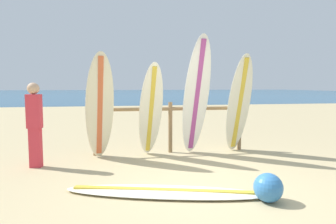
# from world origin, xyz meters

# --- Properties ---
(ground_plane) EXTENTS (120.00, 120.00, 0.00)m
(ground_plane) POSITION_xyz_m (0.00, 0.00, 0.00)
(ground_plane) COLOR tan
(ocean_water) EXTENTS (120.00, 80.00, 0.01)m
(ocean_water) POSITION_xyz_m (0.00, 58.00, 0.00)
(ocean_water) COLOR navy
(ocean_water) RESTS_ON ground
(surfboard_rack) EXTENTS (3.40, 0.09, 1.14)m
(surfboard_rack) POSITION_xyz_m (-0.13, 2.47, 0.75)
(surfboard_rack) COLOR olive
(surfboard_rack) RESTS_ON ground
(surfboard_leaning_far_left) EXTENTS (0.68, 0.73, 2.17)m
(surfboard_leaning_far_left) POSITION_xyz_m (-1.64, 2.07, 1.08)
(surfboard_leaning_far_left) COLOR beige
(surfboard_leaning_far_left) RESTS_ON ground
(surfboard_leaning_left) EXTENTS (0.56, 0.93, 1.97)m
(surfboard_leaning_left) POSITION_xyz_m (-0.62, 2.06, 0.99)
(surfboard_leaning_left) COLOR white
(surfboard_leaning_left) RESTS_ON ground
(surfboard_leaning_center_left) EXTENTS (0.66, 0.87, 2.54)m
(surfboard_leaning_center_left) POSITION_xyz_m (0.36, 2.08, 1.27)
(surfboard_leaning_center_left) COLOR white
(surfboard_leaning_center_left) RESTS_ON ground
(surfboard_leaning_center) EXTENTS (0.64, 0.68, 2.20)m
(surfboard_leaning_center) POSITION_xyz_m (1.38, 2.20, 1.10)
(surfboard_leaning_center) COLOR silver
(surfboard_leaning_center) RESTS_ON ground
(surfboard_lying_on_sand) EXTENTS (2.88, 1.26, 0.08)m
(surfboard_lying_on_sand) POSITION_xyz_m (-0.66, -0.05, 0.03)
(surfboard_lying_on_sand) COLOR white
(surfboard_lying_on_sand) RESTS_ON ground
(beachgoer_standing) EXTENTS (0.27, 0.21, 1.56)m
(beachgoer_standing) POSITION_xyz_m (-2.79, 1.72, 0.86)
(beachgoer_standing) COLOR #D8333F
(beachgoer_standing) RESTS_ON ground
(small_boat_offshore) EXTENTS (2.66, 2.17, 0.71)m
(small_boat_offshore) POSITION_xyz_m (-2.94, 26.12, 0.26)
(small_boat_offshore) COLOR silver
(small_boat_offshore) RESTS_ON ocean_water
(beach_ball) EXTENTS (0.38, 0.38, 0.38)m
(beach_ball) POSITION_xyz_m (0.60, -0.54, 0.19)
(beach_ball) COLOR #3372B2
(beach_ball) RESTS_ON ground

